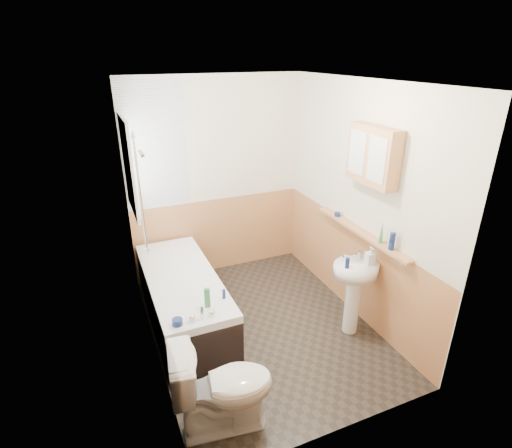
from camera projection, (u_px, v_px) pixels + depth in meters
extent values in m
plane|color=black|center=(261.00, 327.00, 4.30)|extent=(2.80, 2.80, 0.00)
plane|color=white|center=(263.00, 81.00, 3.30)|extent=(2.80, 2.80, 0.00)
cube|color=#F0E6C6|center=(217.00, 180.00, 4.99)|extent=(2.20, 0.02, 2.50)
cube|color=#F0E6C6|center=(349.00, 298.00, 2.61)|extent=(2.20, 0.02, 2.50)
cube|color=#F0E6C6|center=(143.00, 240.00, 3.40)|extent=(0.02, 2.80, 2.50)
cube|color=#F0E6C6|center=(359.00, 204.00, 4.20)|extent=(0.02, 2.80, 2.50)
cube|color=tan|center=(350.00, 267.00, 4.49)|extent=(0.01, 2.80, 1.00)
cube|color=tan|center=(338.00, 382.00, 2.93)|extent=(2.20, 0.01, 1.00)
cube|color=tan|center=(219.00, 235.00, 5.27)|extent=(2.20, 0.01, 1.00)
cube|color=white|center=(146.00, 240.00, 3.41)|extent=(0.01, 2.80, 2.50)
cube|color=white|center=(154.00, 145.00, 4.51)|extent=(0.75, 0.01, 1.50)
cube|color=white|center=(129.00, 166.00, 4.06)|extent=(0.03, 0.79, 0.99)
cube|color=white|center=(130.00, 166.00, 4.06)|extent=(0.01, 0.70, 0.90)
cube|color=white|center=(130.00, 166.00, 4.06)|extent=(0.01, 0.04, 0.90)
cube|color=black|center=(184.00, 302.00, 4.31)|extent=(0.70, 1.79, 0.49)
cube|color=white|center=(182.00, 279.00, 4.20)|extent=(0.70, 1.79, 0.08)
cube|color=white|center=(182.00, 280.00, 4.20)|extent=(0.56, 1.65, 0.04)
cylinder|color=silver|center=(202.00, 312.00, 3.48)|extent=(0.04, 0.04, 0.14)
sphere|color=silver|center=(192.00, 318.00, 3.46)|extent=(0.06, 0.06, 0.06)
sphere|color=silver|center=(212.00, 313.00, 3.52)|extent=(0.06, 0.06, 0.06)
cylinder|color=silver|center=(140.00, 196.00, 3.63)|extent=(0.02, 0.02, 1.18)
cylinder|color=silver|center=(147.00, 249.00, 3.85)|extent=(0.04, 0.04, 0.02)
cylinder|color=silver|center=(133.00, 137.00, 3.42)|extent=(0.04, 0.04, 0.02)
cylinder|color=silver|center=(141.00, 153.00, 3.49)|extent=(0.06, 0.08, 0.09)
imported|color=white|center=(223.00, 388.00, 3.03)|extent=(0.84, 0.55, 0.77)
cylinder|color=white|center=(352.00, 304.00, 4.12)|extent=(0.15, 0.15, 0.65)
ellipsoid|color=white|center=(356.00, 269.00, 3.95)|extent=(0.47, 0.38, 0.13)
cylinder|color=silver|center=(344.00, 258.00, 3.96)|extent=(0.03, 0.03, 0.08)
cylinder|color=silver|center=(359.00, 255.00, 4.02)|extent=(0.03, 0.03, 0.08)
cylinder|color=silver|center=(353.00, 255.00, 3.96)|extent=(0.02, 0.11, 0.09)
cube|color=tan|center=(360.00, 232.00, 4.12)|extent=(0.10, 1.45, 0.03)
cube|color=tan|center=(373.00, 155.00, 3.71)|extent=(0.15, 0.60, 0.55)
cube|color=silver|center=(377.00, 160.00, 3.56)|extent=(0.01, 0.23, 0.41)
cube|color=silver|center=(357.00, 153.00, 3.81)|extent=(0.01, 0.23, 0.41)
cylinder|color=navy|center=(392.00, 241.00, 3.69)|extent=(0.07, 0.07, 0.17)
cone|color=#388447|center=(382.00, 233.00, 3.81)|extent=(0.05, 0.05, 0.22)
cylinder|color=navy|center=(337.00, 214.00, 4.47)|extent=(0.07, 0.07, 0.04)
imported|color=silver|center=(370.00, 260.00, 3.91)|extent=(0.10, 0.19, 0.08)
cylinder|color=navy|center=(347.00, 263.00, 3.83)|extent=(0.05, 0.05, 0.11)
cube|color=#388447|center=(207.00, 298.00, 3.64)|extent=(0.06, 0.05, 0.19)
cylinder|color=navy|center=(177.00, 322.00, 3.42)|extent=(0.12, 0.12, 0.06)
cylinder|color=navy|center=(224.00, 294.00, 3.78)|extent=(0.03, 0.03, 0.09)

